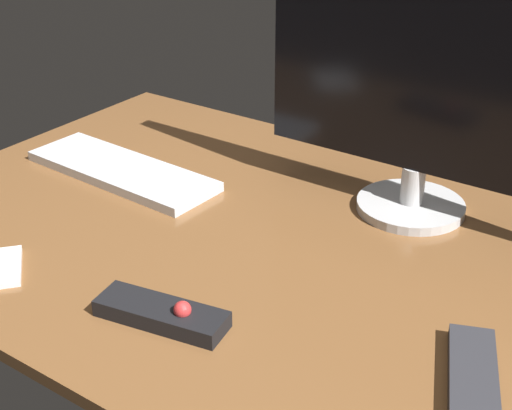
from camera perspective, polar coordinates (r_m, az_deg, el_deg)
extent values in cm
cube|color=brown|center=(115.50, 3.36, -3.95)|extent=(140.00, 84.00, 2.00)
cylinder|color=silver|center=(128.74, 11.77, -0.07)|extent=(18.25, 18.25, 1.57)
cylinder|color=silver|center=(126.96, 11.94, 1.53)|extent=(3.97, 3.97, 6.47)
cube|color=black|center=(119.63, 12.89, 10.33)|extent=(53.93, 2.98, 34.28)
cube|color=silver|center=(140.80, -10.26, 2.61)|extent=(39.46, 14.58, 1.76)
cube|color=black|center=(99.87, -7.27, -8.28)|extent=(18.78, 8.90, 2.36)
sphere|color=red|center=(97.52, -5.67, -8.01)|extent=(2.38, 2.38, 2.38)
cube|color=#2D2D33|center=(92.97, 16.31, -12.65)|extent=(11.84, 18.72, 1.95)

